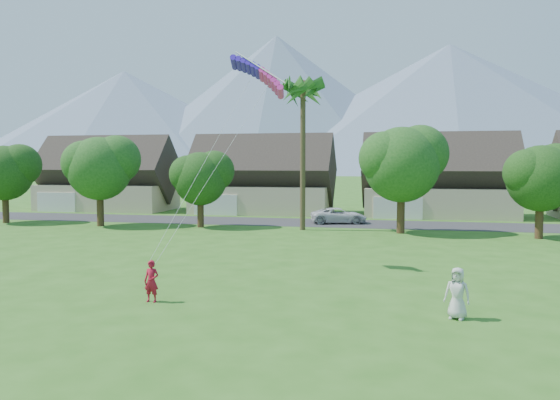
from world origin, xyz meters
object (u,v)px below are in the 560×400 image
(watcher, at_px, (457,293))
(parafoil_kite, at_px, (260,73))
(parked_car, at_px, (339,216))
(kite_flyer, at_px, (151,281))

(watcher, relative_size, parafoil_kite, 0.54)
(parafoil_kite, bearing_deg, parked_car, 90.59)
(parked_car, height_order, parafoil_kite, parafoil_kite)
(kite_flyer, relative_size, watcher, 0.91)
(parked_car, relative_size, parafoil_kite, 1.48)
(kite_flyer, bearing_deg, watcher, 1.99)
(watcher, bearing_deg, parafoil_kite, 157.85)
(parafoil_kite, bearing_deg, watcher, -35.63)
(kite_flyer, relative_size, parafoil_kite, 0.49)
(parked_car, distance_m, parafoil_kite, 23.70)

